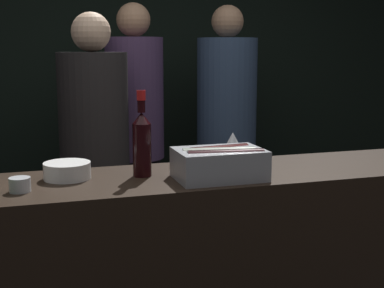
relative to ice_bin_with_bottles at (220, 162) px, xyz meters
The scene contains 9 objects.
wall_back_chalkboard 2.11m from the ice_bin_with_bottles, 92.02° to the left, with size 6.40×0.06×2.80m.
ice_bin_with_bottles is the anchor object (origin of this frame).
bowl_white 0.59m from the ice_bin_with_bottles, 162.33° to the left, with size 0.18×0.18×0.06m.
wine_glass 0.34m from the ice_bin_with_bottles, 60.01° to the left, with size 0.07×0.07×0.13m.
candle_votive 0.74m from the ice_bin_with_bottles, behind, with size 0.08×0.08×0.05m.
red_wine_bottle_tall 0.32m from the ice_bin_with_bottles, 153.80° to the left, with size 0.07×0.07×0.34m.
person_in_hoodie 1.08m from the ice_bin_with_bottles, 109.46° to the left, with size 0.38×0.38×1.72m.
person_blond_tee 1.43m from the ice_bin_with_bottles, 91.93° to the left, with size 0.36×0.36×1.80m.
person_grey_polo 1.53m from the ice_bin_with_bottles, 68.09° to the left, with size 0.40×0.40×1.80m.
Camera 1 is at (-0.63, -1.75, 1.52)m, focal length 50.00 mm.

